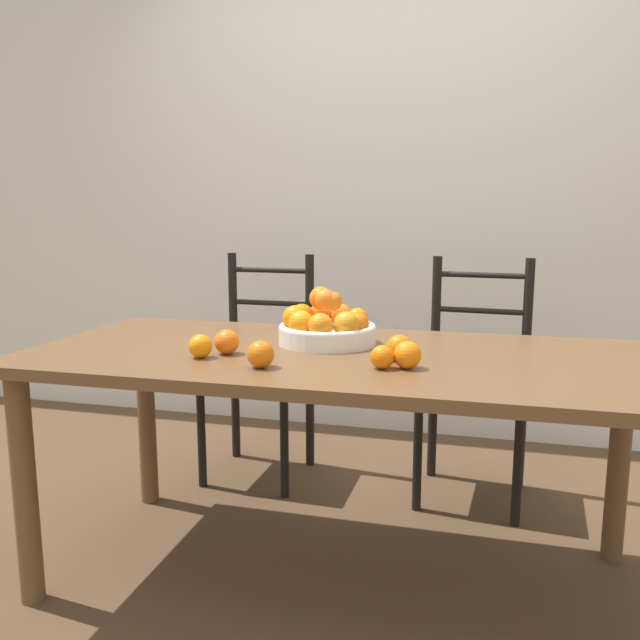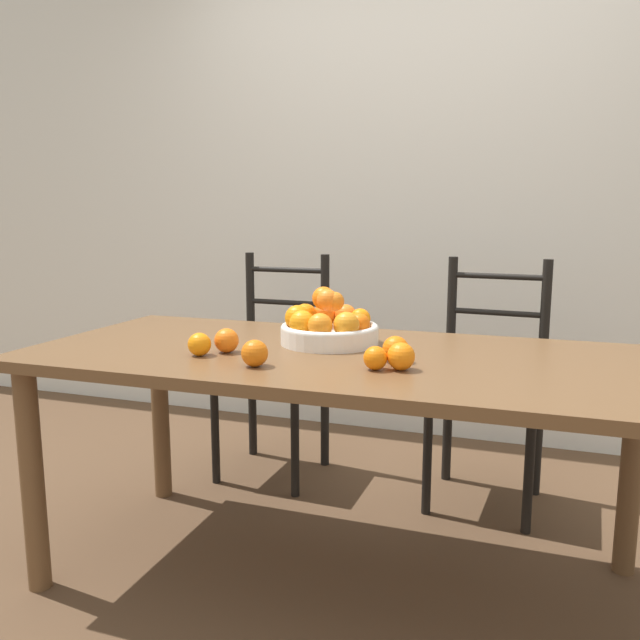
{
  "view_description": "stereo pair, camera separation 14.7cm",
  "coord_description": "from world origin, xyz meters",
  "px_view_note": "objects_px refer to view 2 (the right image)",
  "views": [
    {
      "loc": [
        0.41,
        -1.83,
        1.17
      ],
      "look_at": [
        -0.07,
        0.02,
        0.85
      ],
      "focal_mm": 35.0,
      "sensor_mm": 36.0,
      "label": 1
    },
    {
      "loc": [
        0.55,
        -1.78,
        1.17
      ],
      "look_at": [
        -0.07,
        0.02,
        0.85
      ],
      "focal_mm": 35.0,
      "sensor_mm": 36.0,
      "label": 2
    }
  ],
  "objects_px": {
    "fruit_bowl": "(328,326)",
    "orange_loose_0": "(199,344)",
    "orange_loose_3": "(401,356)",
    "chair_left": "(275,371)",
    "orange_loose_2": "(255,353)",
    "orange_loose_4": "(227,340)",
    "orange_loose_5": "(395,349)",
    "orange_loose_1": "(375,358)",
    "chair_right": "(489,390)"
  },
  "relations": [
    {
      "from": "orange_loose_1",
      "to": "orange_loose_4",
      "type": "height_order",
      "value": "orange_loose_4"
    },
    {
      "from": "chair_left",
      "to": "orange_loose_3",
      "type": "bearing_deg",
      "value": -48.43
    },
    {
      "from": "orange_loose_2",
      "to": "chair_right",
      "type": "distance_m",
      "value": 1.2
    },
    {
      "from": "orange_loose_1",
      "to": "chair_left",
      "type": "bearing_deg",
      "value": 126.68
    },
    {
      "from": "orange_loose_0",
      "to": "orange_loose_4",
      "type": "height_order",
      "value": "orange_loose_4"
    },
    {
      "from": "orange_loose_1",
      "to": "orange_loose_2",
      "type": "relative_size",
      "value": 0.87
    },
    {
      "from": "orange_loose_4",
      "to": "orange_loose_5",
      "type": "relative_size",
      "value": 0.99
    },
    {
      "from": "orange_loose_0",
      "to": "orange_loose_5",
      "type": "height_order",
      "value": "orange_loose_5"
    },
    {
      "from": "fruit_bowl",
      "to": "orange_loose_0",
      "type": "relative_size",
      "value": 4.58
    },
    {
      "from": "chair_left",
      "to": "orange_loose_1",
      "type": "bearing_deg",
      "value": -51.57
    },
    {
      "from": "fruit_bowl",
      "to": "orange_loose_4",
      "type": "xyz_separation_m",
      "value": [
        -0.25,
        -0.23,
        -0.02
      ]
    },
    {
      "from": "orange_loose_1",
      "to": "chair_right",
      "type": "xyz_separation_m",
      "value": [
        0.25,
        0.93,
        -0.32
      ]
    },
    {
      "from": "fruit_bowl",
      "to": "orange_loose_3",
      "type": "height_order",
      "value": "fruit_bowl"
    },
    {
      "from": "orange_loose_0",
      "to": "chair_right",
      "type": "relative_size",
      "value": 0.07
    },
    {
      "from": "chair_left",
      "to": "orange_loose_5",
      "type": "bearing_deg",
      "value": -46.89
    },
    {
      "from": "orange_loose_3",
      "to": "orange_loose_0",
      "type": "bearing_deg",
      "value": -177.83
    },
    {
      "from": "orange_loose_5",
      "to": "chair_left",
      "type": "distance_m",
      "value": 1.15
    },
    {
      "from": "orange_loose_5",
      "to": "chair_right",
      "type": "bearing_deg",
      "value": 75.52
    },
    {
      "from": "orange_loose_1",
      "to": "orange_loose_3",
      "type": "relative_size",
      "value": 0.86
    },
    {
      "from": "orange_loose_5",
      "to": "chair_left",
      "type": "relative_size",
      "value": 0.08
    },
    {
      "from": "orange_loose_0",
      "to": "orange_loose_4",
      "type": "distance_m",
      "value": 0.09
    },
    {
      "from": "orange_loose_4",
      "to": "fruit_bowl",
      "type": "bearing_deg",
      "value": 42.33
    },
    {
      "from": "orange_loose_4",
      "to": "orange_loose_5",
      "type": "bearing_deg",
      "value": 4.72
    },
    {
      "from": "orange_loose_5",
      "to": "chair_left",
      "type": "xyz_separation_m",
      "value": [
        -0.73,
        0.82,
        -0.32
      ]
    },
    {
      "from": "orange_loose_4",
      "to": "chair_left",
      "type": "xyz_separation_m",
      "value": [
        -0.21,
        0.87,
        -0.32
      ]
    },
    {
      "from": "orange_loose_2",
      "to": "chair_left",
      "type": "height_order",
      "value": "chair_left"
    },
    {
      "from": "orange_loose_0",
      "to": "orange_loose_3",
      "type": "bearing_deg",
      "value": 2.17
    },
    {
      "from": "orange_loose_5",
      "to": "chair_right",
      "type": "height_order",
      "value": "chair_right"
    },
    {
      "from": "fruit_bowl",
      "to": "orange_loose_4",
      "type": "height_order",
      "value": "fruit_bowl"
    },
    {
      "from": "orange_loose_2",
      "to": "orange_loose_5",
      "type": "xyz_separation_m",
      "value": [
        0.36,
        0.18,
        0.0
      ]
    },
    {
      "from": "orange_loose_4",
      "to": "chair_left",
      "type": "relative_size",
      "value": 0.08
    },
    {
      "from": "orange_loose_1",
      "to": "orange_loose_2",
      "type": "distance_m",
      "value": 0.33
    },
    {
      "from": "orange_loose_1",
      "to": "fruit_bowl",
      "type": "bearing_deg",
      "value": 128.46
    },
    {
      "from": "orange_loose_3",
      "to": "chair_right",
      "type": "height_order",
      "value": "chair_right"
    },
    {
      "from": "fruit_bowl",
      "to": "orange_loose_3",
      "type": "relative_size",
      "value": 4.19
    },
    {
      "from": "fruit_bowl",
      "to": "orange_loose_4",
      "type": "distance_m",
      "value": 0.34
    },
    {
      "from": "orange_loose_3",
      "to": "chair_right",
      "type": "distance_m",
      "value": 0.98
    },
    {
      "from": "orange_loose_2",
      "to": "orange_loose_5",
      "type": "distance_m",
      "value": 0.4
    },
    {
      "from": "orange_loose_2",
      "to": "chair_left",
      "type": "relative_size",
      "value": 0.08
    },
    {
      "from": "orange_loose_4",
      "to": "chair_left",
      "type": "height_order",
      "value": "chair_left"
    },
    {
      "from": "orange_loose_0",
      "to": "fruit_bowl",
      "type": "bearing_deg",
      "value": 43.94
    },
    {
      "from": "fruit_bowl",
      "to": "orange_loose_1",
      "type": "bearing_deg",
      "value": -51.54
    },
    {
      "from": "orange_loose_0",
      "to": "chair_left",
      "type": "distance_m",
      "value": 1.0
    },
    {
      "from": "orange_loose_0",
      "to": "orange_loose_2",
      "type": "bearing_deg",
      "value": -18.03
    },
    {
      "from": "orange_loose_1",
      "to": "chair_right",
      "type": "relative_size",
      "value": 0.07
    },
    {
      "from": "orange_loose_1",
      "to": "orange_loose_5",
      "type": "xyz_separation_m",
      "value": [
        0.03,
        0.11,
        0.01
      ]
    },
    {
      "from": "fruit_bowl",
      "to": "chair_left",
      "type": "relative_size",
      "value": 0.32
    },
    {
      "from": "chair_right",
      "to": "chair_left",
      "type": "bearing_deg",
      "value": -175.16
    },
    {
      "from": "chair_left",
      "to": "orange_loose_2",
      "type": "bearing_deg",
      "value": -68.07
    },
    {
      "from": "orange_loose_2",
      "to": "chair_right",
      "type": "relative_size",
      "value": 0.08
    }
  ]
}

